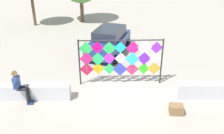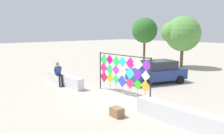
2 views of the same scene
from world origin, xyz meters
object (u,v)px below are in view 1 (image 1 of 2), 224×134
parked_car (109,41)px  cardboard_box_large (176,109)px  kite_display_rack (121,57)px  seated_vendor (20,85)px

parked_car → cardboard_box_large: size_ratio=7.97×
kite_display_rack → seated_vendor: bearing=-159.0°
seated_vendor → cardboard_box_large: 6.48m
seated_vendor → cardboard_box_large: size_ratio=2.87×
seated_vendor → cardboard_box_large: seated_vendor is taller
seated_vendor → parked_car: size_ratio=0.36×
kite_display_rack → seated_vendor: 4.57m
seated_vendor → parked_car: seated_vendor is taller
cardboard_box_large → seated_vendor: bearing=172.8°
kite_display_rack → seated_vendor: size_ratio=2.53×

